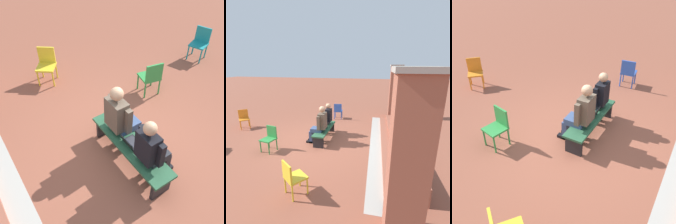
% 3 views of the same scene
% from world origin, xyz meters
% --- Properties ---
extents(ground_plane, '(60.00, 60.00, 0.00)m').
position_xyz_m(ground_plane, '(0.00, 0.00, 0.00)').
color(ground_plane, brown).
extents(concrete_strip, '(6.58, 0.40, 0.01)m').
position_xyz_m(concrete_strip, '(-0.37, 2.10, 0.00)').
color(concrete_strip, '#A8A399').
rests_on(concrete_strip, ground).
extents(bench, '(1.80, 0.44, 0.45)m').
position_xyz_m(bench, '(-0.37, 0.13, 0.35)').
color(bench, '#285638').
rests_on(bench, ground).
extents(person_student, '(0.54, 0.68, 1.33)m').
position_xyz_m(person_student, '(-0.81, 0.06, 0.71)').
color(person_student, '#232328').
rests_on(person_student, ground).
extents(person_adult, '(0.58, 0.73, 1.41)m').
position_xyz_m(person_adult, '(0.01, 0.06, 0.74)').
color(person_adult, '#384C75').
rests_on(person_adult, ground).
extents(laptop, '(0.32, 0.29, 0.21)m').
position_xyz_m(laptop, '(-0.39, 0.14, 0.50)').
color(laptop, black).
rests_on(laptop, bench).
extents(plastic_chair_far_right, '(0.50, 0.50, 0.84)m').
position_xyz_m(plastic_chair_far_right, '(0.92, -1.40, 0.48)').
color(plastic_chair_far_right, '#2D893D').
rests_on(plastic_chair_far_right, ground).
extents(plastic_chair_by_pillar, '(0.59, 0.59, 0.84)m').
position_xyz_m(plastic_chair_by_pillar, '(2.73, 0.31, 0.48)').
color(plastic_chair_by_pillar, gold).
rests_on(plastic_chair_by_pillar, ground).
extents(plastic_chair_near_bench_left, '(0.54, 0.54, 0.84)m').
position_xyz_m(plastic_chair_near_bench_left, '(1.43, -3.53, 0.48)').
color(plastic_chair_near_bench_left, teal).
rests_on(plastic_chair_near_bench_left, ground).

